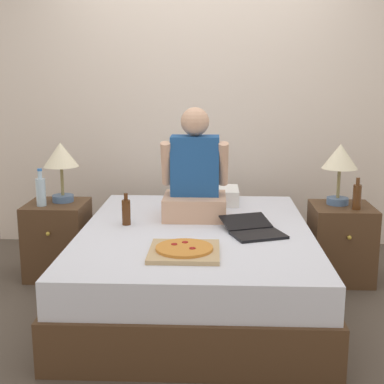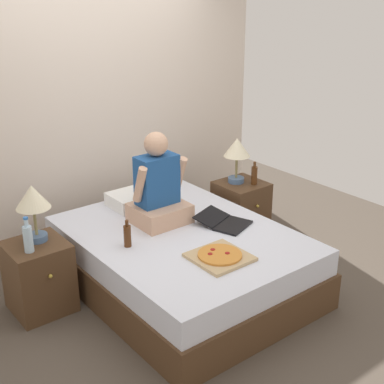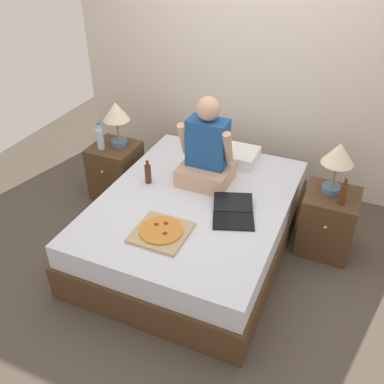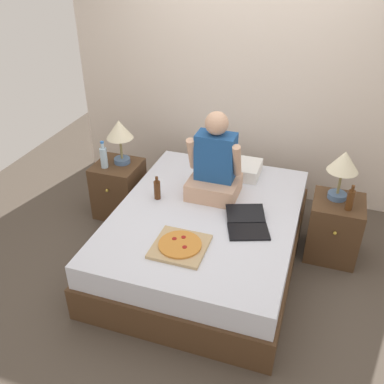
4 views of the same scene
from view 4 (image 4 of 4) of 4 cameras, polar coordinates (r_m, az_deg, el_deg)
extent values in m
plane|color=#4C4238|center=(3.95, 1.77, -8.78)|extent=(5.77, 5.77, 0.00)
cube|color=beige|center=(4.54, 7.32, 14.63)|extent=(3.77, 0.12, 2.50)
cube|color=#4C331E|center=(3.86, 1.81, -7.09)|extent=(1.56, 2.03, 0.30)
cube|color=silver|center=(3.70, 1.88, -4.02)|extent=(1.51, 1.97, 0.21)
cube|color=#4C331E|center=(4.46, -9.70, 0.44)|extent=(0.44, 0.44, 0.57)
sphere|color=gold|center=(4.23, -11.27, 0.19)|extent=(0.03, 0.03, 0.03)
cylinder|color=#4C6B93|center=(4.33, -9.29, 4.18)|extent=(0.16, 0.16, 0.05)
cylinder|color=olive|center=(4.27, -9.45, 5.78)|extent=(0.02, 0.02, 0.22)
cone|color=beige|center=(4.19, -9.68, 8.24)|extent=(0.26, 0.26, 0.18)
cylinder|color=silver|center=(4.24, -11.67, 4.47)|extent=(0.07, 0.07, 0.20)
cylinder|color=silver|center=(4.19, -11.86, 6.05)|extent=(0.03, 0.03, 0.06)
cylinder|color=blue|center=(4.17, -11.92, 6.50)|extent=(0.04, 0.04, 0.02)
cube|color=#4C331E|center=(4.04, 18.40, -4.60)|extent=(0.44, 0.44, 0.57)
sphere|color=gold|center=(3.78, 18.52, -5.23)|extent=(0.03, 0.03, 0.03)
cylinder|color=#4C6B93|center=(3.91, 18.76, -0.45)|extent=(0.16, 0.16, 0.05)
cylinder|color=olive|center=(3.85, 19.10, 1.25)|extent=(0.02, 0.02, 0.22)
cone|color=beige|center=(3.75, 19.63, 3.88)|extent=(0.26, 0.26, 0.18)
cylinder|color=#512D14|center=(3.76, 20.33, -1.03)|extent=(0.06, 0.06, 0.18)
cylinder|color=#512D14|center=(3.70, 20.66, 0.47)|extent=(0.03, 0.03, 0.05)
cube|color=white|center=(4.21, 5.53, 3.28)|extent=(0.52, 0.34, 0.12)
cube|color=tan|center=(3.84, 2.93, 0.68)|extent=(0.44, 0.40, 0.16)
cube|color=#1E4C8C|center=(3.72, 3.17, 4.73)|extent=(0.34, 0.20, 0.42)
sphere|color=tan|center=(3.59, 3.32, 9.14)|extent=(0.20, 0.20, 0.20)
cylinder|color=tan|center=(3.72, 0.00, 5.14)|extent=(0.07, 0.18, 0.32)
cylinder|color=tan|center=(3.63, 6.01, 4.21)|extent=(0.07, 0.18, 0.32)
cube|color=black|center=(3.43, 7.53, -5.26)|extent=(0.38, 0.32, 0.02)
cube|color=black|center=(3.58, 7.12, -2.82)|extent=(0.36, 0.29, 0.06)
cube|color=tan|center=(3.25, -1.61, -7.27)|extent=(0.40, 0.40, 0.02)
cylinder|color=#CC7F33|center=(3.24, -1.61, -6.99)|extent=(0.33, 0.33, 0.02)
cylinder|color=maroon|center=(3.28, -2.37, -6.23)|extent=(0.04, 0.04, 0.00)
cylinder|color=maroon|center=(3.20, -0.95, -7.35)|extent=(0.04, 0.04, 0.00)
cylinder|color=maroon|center=(3.29, -1.14, -6.03)|extent=(0.04, 0.04, 0.00)
cylinder|color=#4C2811|center=(3.79, -4.66, 0.26)|extent=(0.06, 0.06, 0.17)
cylinder|color=#4C2811|center=(3.73, -4.73, 1.70)|extent=(0.03, 0.03, 0.05)
camera|label=1|loc=(1.40, -68.87, -48.99)|focal=50.00mm
camera|label=2|loc=(3.22, -76.51, 4.96)|focal=50.00mm
camera|label=3|loc=(0.36, 80.29, 6.58)|focal=40.00mm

